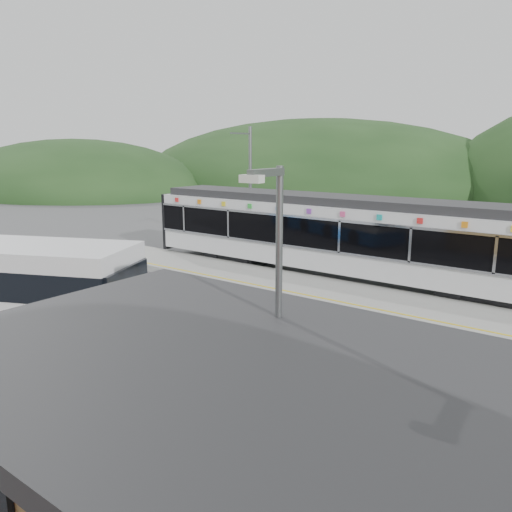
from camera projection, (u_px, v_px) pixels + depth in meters
The scene contains 8 objects.
ground at pixel (261, 312), 18.12m from camera, with size 120.00×120.00×0.00m, color #4C4C4F.
hills at pixel (477, 307), 18.66m from camera, with size 146.00×149.00×26.00m.
platform at pixel (307, 288), 20.68m from camera, with size 26.00×3.20×0.30m, color #9E9E99.
yellow_line at pixel (291, 292), 19.62m from camera, with size 26.00×0.10×0.01m, color yellow.
train at pixel (345, 234), 22.22m from camera, with size 20.44×3.01×3.74m.
catenary_mast_west at pixel (250, 187), 28.13m from camera, with size 0.18×1.80×7.00m.
station_shelter at pixel (230, 451), 7.23m from camera, with size 9.20×6.20×3.00m.
lamp_post at pixel (275, 300), 8.46m from camera, with size 0.36×1.00×5.58m.
Camera 1 is at (10.16, -13.96, 5.87)m, focal length 35.00 mm.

